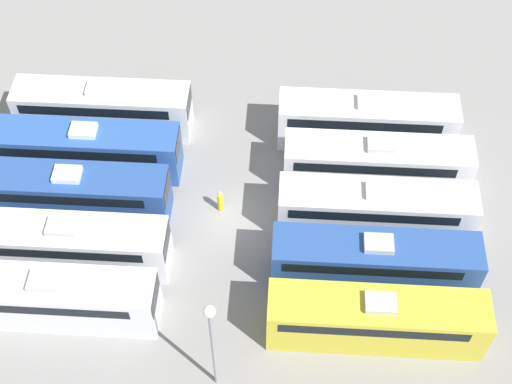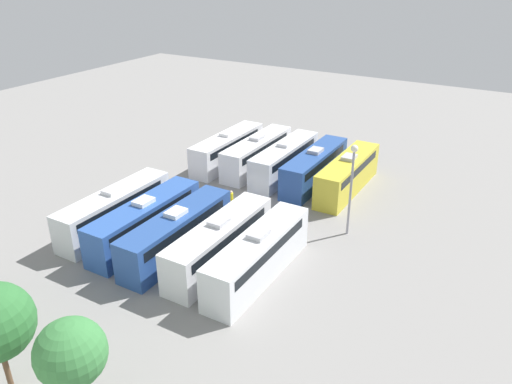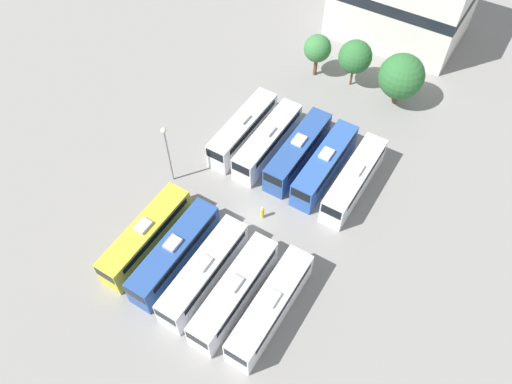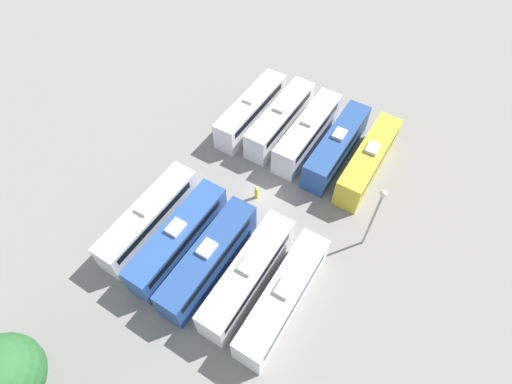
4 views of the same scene
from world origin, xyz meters
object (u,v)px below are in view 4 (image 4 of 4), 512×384
Objects in this scene: bus_1 at (337,146)px; bus_5 at (283,297)px; bus_4 at (251,110)px; bus_8 at (178,238)px; bus_7 at (209,258)px; bus_2 at (307,132)px; bus_0 at (369,160)px; worker_person at (256,193)px; bus_9 at (149,218)px; tree_2 at (1,376)px; bus_3 at (280,119)px; light_pole at (376,210)px; bus_6 at (248,275)px.

bus_1 is 1.00× the size of bus_5.
bus_8 is at bearing 101.10° from bus_4.
bus_7 is (7.16, 0.36, 0.00)m from bus_5.
bus_4 is 1.00× the size of bus_7.
bus_1 and bus_2 have the same top height.
bus_0 is 6.71× the size of worker_person.
bus_4 is 6.71× the size of worker_person.
bus_9 is (10.88, 17.42, 0.00)m from bus_1.
bus_0 and bus_7 have the same top height.
tree_2 is (12.88, 15.58, 2.34)m from bus_5.
bus_2 is at bearing -177.83° from bus_4.
bus_5 is at bearing -179.29° from bus_8.
bus_2 and bus_5 have the same top height.
bus_5 is 20.35m from tree_2.
bus_0 is 10.78m from bus_3.
bus_7 is at bearing 42.28° from light_pole.
bus_8 is 1.44× the size of light_pole.
worker_person is at bearing 48.29° from bus_0.
bus_0 is 1.00× the size of bus_1.
bus_3 is 1.00× the size of bus_8.
bus_6 and bus_9 have the same top height.
bus_3 is 33.71m from tree_2.
bus_8 is (-3.46, 17.62, 0.00)m from bus_4.
bus_4 is at bearing -58.51° from bus_6.
bus_6 is (-3.53, 17.62, 0.00)m from bus_2.
bus_8 is at bearing 67.71° from bus_1.
bus_2 is at bearing -2.34° from bus_0.
bus_2 is 33.93m from tree_2.
tree_2 reaches higher than bus_9.
light_pole is (-10.58, -9.62, 3.56)m from bus_7.
bus_1 is 1.00× the size of bus_8.
bus_7 is 1.00× the size of bus_9.
worker_person is at bearing -62.55° from bus_6.
bus_0 is 22.62m from bus_9.
bus_7 is 14.73m from light_pole.
light_pole reaches higher than tree_2.
bus_3 is 1.65× the size of tree_2.
bus_7 is 1.00× the size of bus_8.
tree_2 is (-1.21, 33.06, 2.34)m from bus_4.
bus_8 is 15.78m from tree_2.
bus_8 is (7.17, 0.27, 0.00)m from bus_6.
bus_6 is (-10.63, 17.35, 0.00)m from bus_4.
bus_9 is (14.52, 17.34, 0.00)m from bus_0.
bus_2 is 6.71× the size of worker_person.
bus_1 and bus_3 have the same top height.
tree_2 is at bearing 81.71° from bus_8.
bus_1 and bus_8 have the same top height.
bus_1 is 1.00× the size of bus_4.
bus_2 is (3.60, -0.22, 0.00)m from bus_1.
bus_2 and bus_3 have the same top height.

